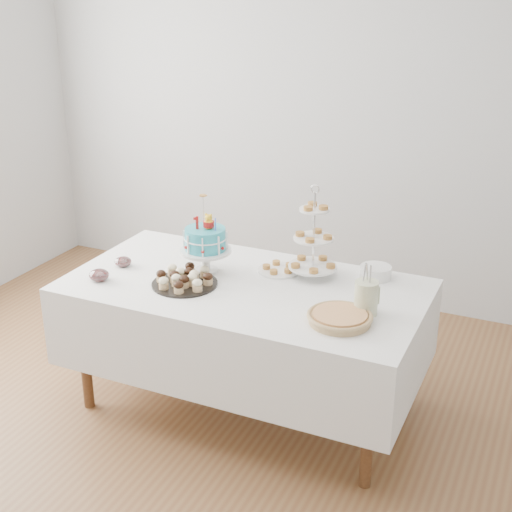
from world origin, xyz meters
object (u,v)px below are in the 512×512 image
at_px(birthday_cake, 206,252).
at_px(tiered_stand, 314,239).
at_px(pastry_plate, 279,269).
at_px(jam_bowl_a, 99,275).
at_px(pie, 340,317).
at_px(jam_bowl_b, 123,262).
at_px(plate_stack, 376,272).
at_px(table, 245,322).
at_px(utensil_pitcher, 366,296).
at_px(cupcake_tray, 184,278).

xyz_separation_m(birthday_cake, tiered_stand, (0.56, 0.19, 0.10)).
bearing_deg(pastry_plate, jam_bowl_a, -148.11).
xyz_separation_m(pie, jam_bowl_a, (-1.35, -0.07, 0.00)).
relative_size(pastry_plate, jam_bowl_b, 2.49).
height_order(pie, jam_bowl_b, jam_bowl_b).
xyz_separation_m(tiered_stand, plate_stack, (0.32, 0.12, -0.19)).
relative_size(table, plate_stack, 11.18).
relative_size(birthday_cake, pie, 1.38).
xyz_separation_m(table, jam_bowl_b, (-0.74, -0.06, 0.25)).
height_order(tiered_stand, utensil_pitcher, tiered_stand).
distance_m(cupcake_tray, jam_bowl_a, 0.47).
distance_m(cupcake_tray, pastry_plate, 0.54).
relative_size(table, pastry_plate, 8.06).
bearing_deg(utensil_pitcher, jam_bowl_b, 158.82).
height_order(pastry_plate, jam_bowl_a, jam_bowl_a).
height_order(pie, pastry_plate, pie).
bearing_deg(utensil_pitcher, jam_bowl_a, 167.65).
distance_m(pie, pastry_plate, 0.68).
xyz_separation_m(jam_bowl_b, utensil_pitcher, (1.43, -0.01, 0.07)).
height_order(table, cupcake_tray, cupcake_tray).
bearing_deg(birthday_cake, tiered_stand, -2.33).
relative_size(plate_stack, jam_bowl_b, 1.80).
xyz_separation_m(pie, pastry_plate, (-0.51, 0.45, -0.01)).
bearing_deg(pie, birthday_cake, 162.14).
height_order(birthday_cake, pastry_plate, birthday_cake).
xyz_separation_m(plate_stack, jam_bowl_b, (-1.35, -0.44, -0.01)).
bearing_deg(jam_bowl_a, cupcake_tray, 17.61).
relative_size(birthday_cake, jam_bowl_b, 4.59).
distance_m(pie, utensil_pitcher, 0.18).
height_order(pie, plate_stack, plate_stack).
xyz_separation_m(birthday_cake, plate_stack, (0.88, 0.31, -0.09)).
relative_size(table, jam_bowl_b, 20.09).
bearing_deg(table, pastry_plate, 67.87).
relative_size(pie, pastry_plate, 1.33).
distance_m(tiered_stand, jam_bowl_a, 1.18).
bearing_deg(birthday_cake, jam_bowl_a, -164.55).
xyz_separation_m(cupcake_tray, utensil_pitcher, (0.98, 0.07, 0.05)).
distance_m(birthday_cake, plate_stack, 0.94).
relative_size(cupcake_tray, tiered_stand, 0.68).
bearing_deg(cupcake_tray, plate_stack, 29.83).
distance_m(pie, plate_stack, 0.59).
bearing_deg(cupcake_tray, pastry_plate, 44.33).
bearing_deg(table, cupcake_tray, -154.56).
bearing_deg(cupcake_tray, tiered_stand, 34.25).
distance_m(birthday_cake, jam_bowl_a, 0.59).
xyz_separation_m(pastry_plate, jam_bowl_b, (-0.83, -0.30, 0.01)).
xyz_separation_m(jam_bowl_a, utensil_pitcher, (1.43, 0.21, 0.06)).
height_order(table, tiered_stand, tiered_stand).
xyz_separation_m(tiered_stand, pastry_plate, (-0.19, -0.02, -0.20)).
bearing_deg(jam_bowl_b, birthday_cake, 15.18).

